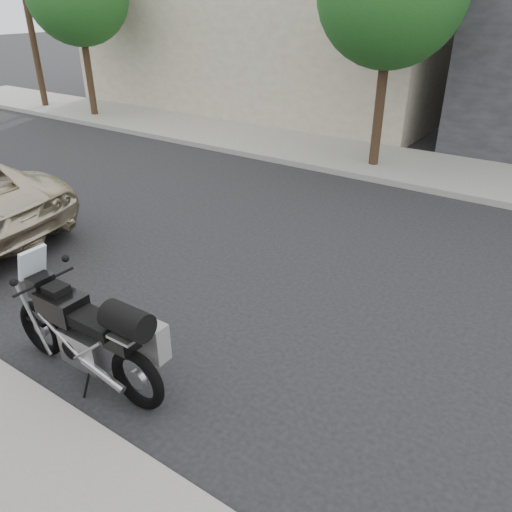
{
  "coord_description": "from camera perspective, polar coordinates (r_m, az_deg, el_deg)",
  "views": [
    {
      "loc": [
        -2.66,
        6.16,
        4.01
      ],
      "look_at": [
        0.74,
        1.23,
        0.9
      ],
      "focal_mm": 35.0,
      "sensor_mm": 36.0,
      "label": 1
    }
  ],
  "objects": [
    {
      "name": "utility_pole",
      "position": [
        22.27,
        -24.6,
        23.97
      ],
      "size": [
        0.24,
        0.24,
        6.7
      ],
      "primitive_type": "cylinder",
      "color": "#362618",
      "rests_on": "far_sidewalk"
    },
    {
      "name": "ground",
      "position": [
        7.81,
        9.63,
        -3.83
      ],
      "size": [
        120.0,
        120.0,
        0.0
      ],
      "primitive_type": "plane",
      "color": "black",
      "rests_on": "ground"
    },
    {
      "name": "far_sidewalk",
      "position": [
        13.52,
        21.92,
        8.57
      ],
      "size": [
        44.0,
        3.0,
        0.15
      ],
      "primitive_type": "cube",
      "color": "gray",
      "rests_on": "ground"
    },
    {
      "name": "motorcycle",
      "position": [
        5.92,
        -18.1,
        -8.56
      ],
      "size": [
        2.42,
        0.8,
        1.53
      ],
      "rotation": [
        0.0,
        0.0,
        0.01
      ],
      "color": "black",
      "rests_on": "ground"
    }
  ]
}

